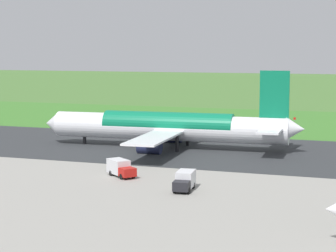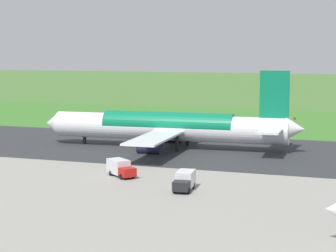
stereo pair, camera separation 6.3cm
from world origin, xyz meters
name	(u,v)px [view 2 (the right image)]	position (x,y,z in m)	size (l,w,h in m)	color
ground_plane	(237,152)	(0.00, 0.00, 0.00)	(800.00, 800.00, 0.00)	#477233
runway_asphalt	(237,152)	(0.00, 0.00, 0.03)	(600.00, 40.76, 0.06)	#2D3033
apron_concrete	(118,231)	(0.00, 56.77, 0.03)	(440.00, 110.00, 0.05)	gray
grass_verge_foreground	(277,125)	(0.00, -46.38, 0.02)	(600.00, 80.00, 0.04)	#3C782B
airliner_main	(170,127)	(13.80, -0.02, 4.35)	(54.12, 44.26, 15.88)	white
service_truck_baggage	(185,181)	(-0.72, 35.24, 1.40)	(2.85, 6.00, 2.65)	black
service_truck_fuel	(121,168)	(11.65, 29.49, 1.40)	(5.96, 5.33, 2.65)	#B21914
no_stopping_sign	(295,121)	(-4.62, -45.53, 1.36)	(0.60, 0.10, 2.27)	slate
traffic_cone_orange	(267,124)	(2.53, -44.71, 0.28)	(0.40, 0.40, 0.55)	orange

